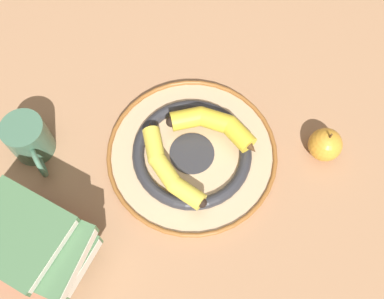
% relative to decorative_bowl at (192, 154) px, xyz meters
% --- Properties ---
extents(ground_plane, '(2.80, 2.80, 0.00)m').
position_rel_decorative_bowl_xyz_m(ground_plane, '(-0.01, -0.03, -0.01)').
color(ground_plane, '#A87A56').
extents(decorative_bowl, '(0.35, 0.35, 0.03)m').
position_rel_decorative_bowl_xyz_m(decorative_bowl, '(0.00, 0.00, 0.00)').
color(decorative_bowl, tan).
rests_on(decorative_bowl, ground_plane).
extents(banana_a, '(0.14, 0.17, 0.03)m').
position_rel_decorative_bowl_xyz_m(banana_a, '(-0.04, -0.05, 0.04)').
color(banana_a, yellow).
rests_on(banana_a, decorative_bowl).
extents(banana_b, '(0.19, 0.10, 0.04)m').
position_rel_decorative_bowl_xyz_m(banana_b, '(0.04, 0.05, 0.04)').
color(banana_b, yellow).
rests_on(banana_b, decorative_bowl).
extents(book_stack, '(0.23, 0.19, 0.14)m').
position_rel_decorative_bowl_xyz_m(book_stack, '(-0.26, -0.23, 0.06)').
color(book_stack, '#AD2328').
rests_on(book_stack, ground_plane).
extents(coffee_mug, '(0.10, 0.12, 0.09)m').
position_rel_decorative_bowl_xyz_m(coffee_mug, '(-0.33, -0.02, 0.03)').
color(coffee_mug, '#477056').
rests_on(coffee_mug, ground_plane).
extents(apple, '(0.07, 0.07, 0.08)m').
position_rel_decorative_bowl_xyz_m(apple, '(0.27, 0.04, 0.02)').
color(apple, gold).
rests_on(apple, ground_plane).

